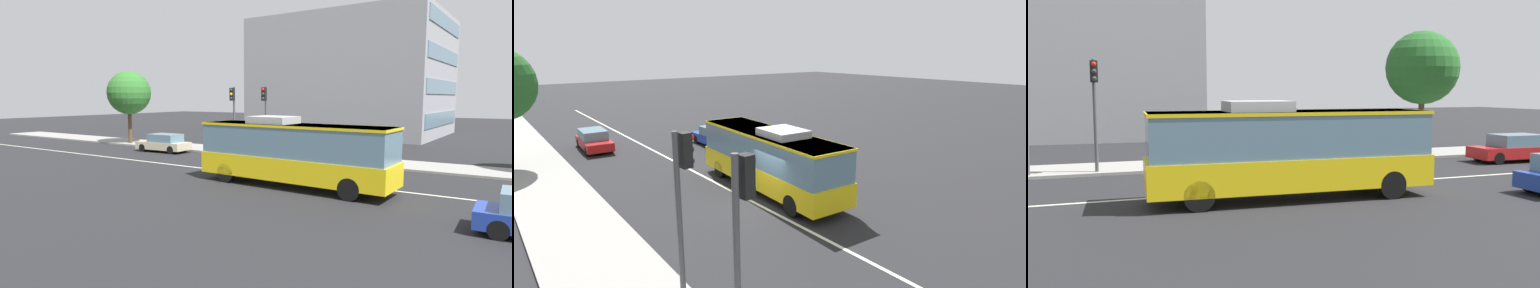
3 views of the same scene
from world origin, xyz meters
TOP-DOWN VIEW (x-y plane):
  - ground_plane at (0.00, 0.00)m, footprint 160.00×160.00m
  - sidewalk_kerb at (0.00, 7.59)m, footprint 80.00×3.69m
  - lane_centre_line at (0.00, 0.00)m, footprint 76.00×0.16m
  - transit_bus at (1.68, -1.69)m, footprint 10.12×3.01m
  - sedan_red at (16.43, 3.30)m, footprint 4.58×2.00m
  - traffic_light_mid_block at (-4.70, 6.11)m, footprint 0.33×0.62m
  - street_tree_kerbside_left at (14.44, 8.91)m, footprint 4.52×4.52m
  - office_block_background at (-6.44, 29.76)m, footprint 21.22×17.99m

SIDE VIEW (x-z plane):
  - ground_plane at x=0.00m, z-range 0.00..0.00m
  - lane_centre_line at x=0.00m, z-range 0.00..0.01m
  - sidewalk_kerb at x=0.00m, z-range 0.00..0.14m
  - sedan_red at x=16.43m, z-range -0.01..1.46m
  - transit_bus at x=1.68m, z-range 0.08..3.54m
  - traffic_light_mid_block at x=-4.70m, z-range 0.96..6.16m
  - street_tree_kerbside_left at x=14.44m, z-range 1.46..8.94m
  - office_block_background at x=-6.44m, z-range 0.00..13.60m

